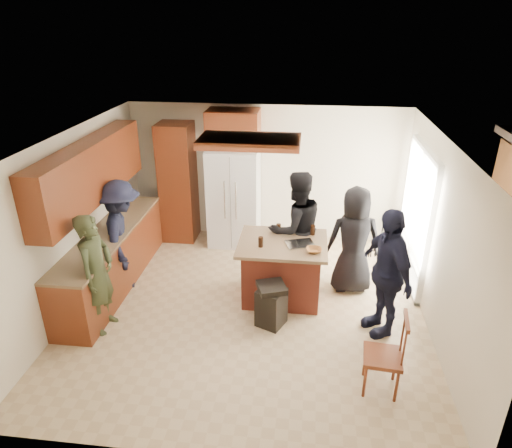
# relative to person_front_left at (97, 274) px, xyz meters

# --- Properties ---
(person_front_left) EXTENTS (0.50, 0.65, 1.68)m
(person_front_left) POSITION_rel_person_front_left_xyz_m (0.00, 0.00, 0.00)
(person_front_left) COLOR #323A21
(person_front_left) RESTS_ON ground
(person_behind_left) EXTENTS (1.05, 0.93, 1.84)m
(person_behind_left) POSITION_rel_person_front_left_xyz_m (2.53, 1.51, 0.08)
(person_behind_left) COLOR black
(person_behind_left) RESTS_ON ground
(person_behind_right) EXTENTS (0.88, 0.63, 1.67)m
(person_behind_right) POSITION_rel_person_front_left_xyz_m (3.40, 1.38, -0.00)
(person_behind_right) COLOR black
(person_behind_right) RESTS_ON ground
(person_side_right) EXTENTS (0.89, 1.17, 1.78)m
(person_side_right) POSITION_rel_person_front_left_xyz_m (3.74, 0.40, 0.05)
(person_side_right) COLOR black
(person_side_right) RESTS_ON ground
(person_counter) EXTENTS (0.84, 1.22, 1.72)m
(person_counter) POSITION_rel_person_front_left_xyz_m (-0.09, 1.12, 0.02)
(person_counter) COLOR black
(person_counter) RESTS_ON ground
(left_cabinetry) EXTENTS (0.64, 3.00, 2.30)m
(left_cabinetry) POSITION_rel_person_front_left_xyz_m (-0.34, 1.05, 0.12)
(left_cabinetry) COLOR maroon
(left_cabinetry) RESTS_ON ground
(back_wall_units) EXTENTS (1.80, 0.60, 2.45)m
(back_wall_units) POSITION_rel_person_front_left_xyz_m (0.57, 2.85, 0.54)
(back_wall_units) COLOR maroon
(back_wall_units) RESTS_ON ground
(refrigerator) EXTENTS (0.90, 0.76, 1.80)m
(refrigerator) POSITION_rel_person_front_left_xyz_m (1.36, 2.77, 0.06)
(refrigerator) COLOR white
(refrigerator) RESTS_ON ground
(kitchen_island) EXTENTS (1.28, 1.03, 0.93)m
(kitchen_island) POSITION_rel_person_front_left_xyz_m (2.36, 1.02, -0.37)
(kitchen_island) COLOR #9F3A29
(kitchen_island) RESTS_ON ground
(island_items) EXTENTS (0.90, 0.70, 0.15)m
(island_items) POSITION_rel_person_front_left_xyz_m (2.60, 0.96, 0.13)
(island_items) COLOR silver
(island_items) RESTS_ON kitchen_island
(trash_bin) EXTENTS (0.46, 0.46, 0.63)m
(trash_bin) POSITION_rel_person_front_left_xyz_m (2.26, 0.33, -0.52)
(trash_bin) COLOR black
(trash_bin) RESTS_ON ground
(spindle_chair) EXTENTS (0.46, 0.46, 0.99)m
(spindle_chair) POSITION_rel_person_front_left_xyz_m (3.62, -0.72, -0.39)
(spindle_chair) COLOR maroon
(spindle_chair) RESTS_ON ground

